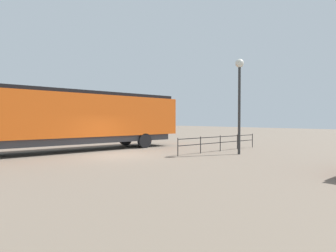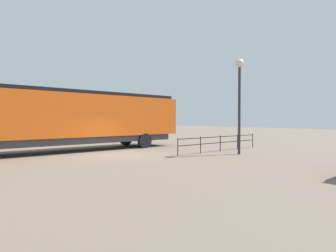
% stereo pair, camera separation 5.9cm
% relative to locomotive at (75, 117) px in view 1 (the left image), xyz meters
% --- Properties ---
extents(ground_plane, '(120.00, 120.00, 0.00)m').
position_rel_locomotive_xyz_m(ground_plane, '(3.92, 1.16, -2.28)').
color(ground_plane, '#756656').
extents(locomotive, '(3.07, 16.61, 4.05)m').
position_rel_locomotive_xyz_m(locomotive, '(0.00, 0.00, 0.00)').
color(locomotive, '#D15114').
rests_on(locomotive, ground_plane).
extents(lamp_post, '(0.52, 0.52, 5.83)m').
position_rel_locomotive_xyz_m(lamp_post, '(8.13, 7.15, 1.86)').
color(lamp_post, '#2D2D2D').
rests_on(lamp_post, ground_plane).
extents(platform_fence, '(0.05, 7.72, 1.06)m').
position_rel_locomotive_xyz_m(platform_fence, '(6.35, 7.54, -1.58)').
color(platform_fence, black).
rests_on(platform_fence, ground_plane).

